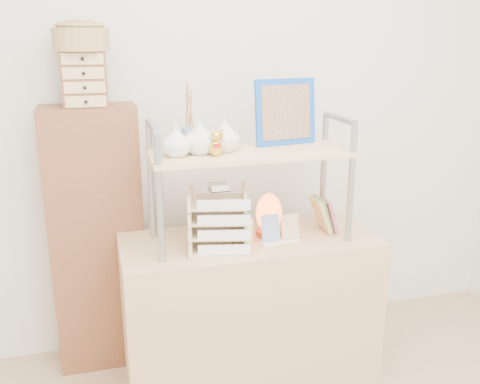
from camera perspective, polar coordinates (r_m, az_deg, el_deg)
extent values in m
cube|color=silver|center=(2.85, -1.80, 8.99)|extent=(3.40, 0.02, 2.60)
cube|color=tan|center=(2.68, 1.00, -12.49)|extent=(1.20, 0.50, 0.75)
cube|color=brown|center=(2.80, -14.96, -4.98)|extent=(0.45, 0.24, 1.35)
cylinder|color=#8D9499|center=(2.20, -8.56, -0.81)|extent=(0.03, 0.03, 0.55)
cylinder|color=#8D9499|center=(2.49, -9.45, 1.19)|extent=(0.03, 0.03, 0.55)
cylinder|color=#8D9499|center=(2.29, -9.34, 6.88)|extent=(0.03, 0.30, 0.03)
cylinder|color=#8D9499|center=(2.45, 11.77, 0.82)|extent=(0.03, 0.03, 0.55)
cylinder|color=#8D9499|center=(2.71, 8.91, 2.49)|extent=(0.03, 0.03, 0.55)
cylinder|color=#8D9499|center=(2.53, 10.59, 7.73)|extent=(0.03, 0.30, 0.03)
cube|color=#D6B873|center=(2.40, 1.10, 4.16)|extent=(0.90, 0.34, 0.02)
imported|color=silver|center=(2.29, -6.84, 5.44)|extent=(0.13, 0.13, 0.13)
imported|color=silver|center=(2.32, -4.34, 5.86)|extent=(0.14, 0.14, 0.15)
imported|color=silver|center=(2.37, -1.68, 6.07)|extent=(0.14, 0.14, 0.14)
cylinder|color=#2558A3|center=(2.44, -5.37, 5.78)|extent=(0.07, 0.07, 0.10)
cube|color=#134BB3|center=(2.52, 4.88, 8.51)|extent=(0.31, 0.09, 0.31)
cube|color=brown|center=(2.51, 4.96, 8.48)|extent=(0.25, 0.06, 0.25)
cube|color=#B95169|center=(2.62, 9.45, -2.36)|extent=(0.06, 0.12, 0.17)
cube|color=#63994C|center=(2.63, 8.84, -2.27)|extent=(0.07, 0.12, 0.17)
cube|color=tan|center=(2.61, 8.57, -2.45)|extent=(0.07, 0.13, 0.16)
cube|color=#D8BC81|center=(2.43, -2.34, -5.68)|extent=(0.29, 0.28, 0.01)
cube|color=white|center=(2.32, -1.69, -6.18)|extent=(0.22, 0.06, 0.04)
cube|color=#D8BC81|center=(2.41, -2.35, -4.18)|extent=(0.29, 0.28, 0.01)
cube|color=white|center=(2.30, -1.71, -4.62)|extent=(0.22, 0.06, 0.04)
cube|color=#D8BC81|center=(2.38, -2.37, -2.65)|extent=(0.29, 0.28, 0.01)
cube|color=white|center=(2.27, -1.72, -3.02)|extent=(0.22, 0.06, 0.04)
cube|color=#D8BC81|center=(2.36, -2.39, -1.10)|extent=(0.29, 0.28, 0.01)
cube|color=white|center=(2.25, -1.74, -1.39)|extent=(0.22, 0.06, 0.04)
cube|color=beige|center=(2.32, -2.30, 0.55)|extent=(0.08, 0.08, 0.03)
cylinder|color=brown|center=(2.56, 3.05, -4.34)|extent=(0.12, 0.12, 0.03)
ellipsoid|color=#EB4D1C|center=(2.53, 3.09, -2.14)|extent=(0.14, 0.13, 0.18)
cube|color=#D6B873|center=(2.43, 0.26, -4.29)|extent=(0.09, 0.05, 0.13)
cylinder|color=white|center=(2.41, 0.39, -4.34)|extent=(0.06, 0.01, 0.06)
cube|color=white|center=(2.48, 4.32, -5.27)|extent=(0.19, 0.08, 0.01)
cube|color=navy|center=(2.45, 3.27, -3.84)|extent=(0.09, 0.04, 0.12)
cube|color=tan|center=(2.49, 5.40, -3.67)|extent=(0.09, 0.04, 0.11)
cube|color=brown|center=(2.60, -16.28, 11.50)|extent=(0.20, 0.15, 0.25)
cube|color=#D6B873|center=(2.53, -16.11, 9.25)|extent=(0.18, 0.01, 0.05)
cube|color=#D6B873|center=(2.52, -16.23, 10.65)|extent=(0.18, 0.01, 0.05)
cube|color=#D6B873|center=(2.52, -16.34, 12.06)|extent=(0.18, 0.01, 0.05)
cube|color=#D6B873|center=(2.52, -16.46, 13.48)|extent=(0.18, 0.01, 0.05)
cylinder|color=#986B45|center=(2.59, -16.61, 15.34)|extent=(0.25, 0.25, 0.10)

